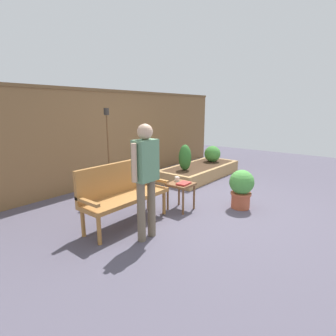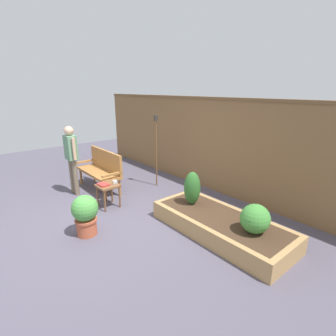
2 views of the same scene
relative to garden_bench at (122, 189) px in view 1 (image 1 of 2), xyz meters
name	(u,v)px [view 1 (image 1 of 2)]	position (x,y,z in m)	size (l,w,h in m)	color
ground_plane	(203,205)	(1.41, -0.58, -0.54)	(14.00, 14.00, 0.00)	#514C5B
fence_back	(109,137)	(1.41, 2.02, 0.55)	(8.40, 0.14, 2.16)	brown
garden_bench	(122,189)	(0.00, 0.00, 0.00)	(1.44, 0.48, 0.94)	#A87038
side_table	(181,188)	(1.01, -0.37, -0.15)	(0.40, 0.40, 0.48)	brown
cup_on_table	(177,179)	(1.07, -0.24, -0.03)	(0.12, 0.08, 0.08)	silver
book_on_table	(184,183)	(0.97, -0.45, -0.05)	(0.24, 0.17, 0.03)	#B2332D
potted_boxwood	(241,187)	(1.73, -1.16, -0.16)	(0.43, 0.43, 0.69)	#B75638
raised_planter_bed	(200,171)	(3.13, 0.58, -0.39)	(2.40, 1.00, 0.30)	#AD8451
shrub_near_bench	(185,158)	(2.45, 0.57, 0.06)	(0.30, 0.30, 0.61)	brown
shrub_far_corner	(212,154)	(3.75, 0.57, -0.03)	(0.44, 0.44, 0.44)	brown
tiki_torch	(108,138)	(0.66, 1.13, 0.65)	(0.10, 0.10, 1.75)	brown
person_by_bench	(146,172)	(-0.14, -0.63, 0.39)	(0.47, 0.20, 1.56)	#70604C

